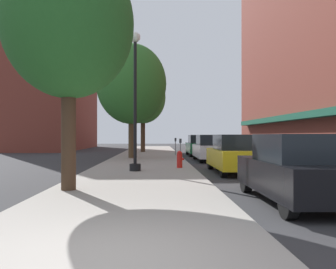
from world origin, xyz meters
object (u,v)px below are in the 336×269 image
(lamppost, at_px, (135,98))
(car_yellow, at_px, (234,154))
(tree_far, at_px, (131,84))
(car_white, at_px, (210,148))
(tree_near, at_px, (143,98))
(parking_meter_far, at_px, (180,147))
(car_black, at_px, (296,170))
(car_green, at_px, (199,146))
(parking_meter_near, at_px, (175,144))
(tree_mid, at_px, (69,25))
(fire_hydrant, at_px, (180,159))

(lamppost, xyz_separation_m, car_yellow, (4.26, 0.11, -2.39))
(tree_far, height_order, car_white, tree_far)
(tree_near, relative_size, car_white, 1.71)
(parking_meter_far, relative_size, car_black, 0.30)
(lamppost, xyz_separation_m, car_green, (4.26, 12.86, -2.39))
(lamppost, bearing_deg, tree_near, 91.27)
(tree_near, bearing_deg, car_green, -40.99)
(parking_meter_far, relative_size, car_white, 0.30)
(tree_near, distance_m, car_black, 24.24)
(parking_meter_near, height_order, car_black, car_black)
(tree_far, distance_m, car_green, 7.89)
(lamppost, height_order, car_green, lamppost)
(car_yellow, bearing_deg, tree_mid, -137.67)
(parking_meter_far, height_order, car_yellow, car_yellow)
(lamppost, xyz_separation_m, car_black, (4.26, -6.52, -2.39))
(tree_near, distance_m, car_white, 11.75)
(car_green, bearing_deg, fire_hydrant, -101.56)
(parking_meter_far, xyz_separation_m, tree_near, (-2.69, 11.06, 4.11))
(car_yellow, height_order, car_green, same)
(tree_mid, distance_m, car_white, 13.89)
(parking_meter_far, distance_m, car_white, 2.26)
(lamppost, bearing_deg, tree_mid, -106.70)
(car_white, bearing_deg, tree_mid, -117.31)
(parking_meter_far, bearing_deg, car_white, 30.21)
(parking_meter_near, relative_size, tree_mid, 0.20)
(lamppost, xyz_separation_m, fire_hydrant, (1.98, 1.37, -2.68))
(lamppost, bearing_deg, parking_meter_far, 68.34)
(lamppost, xyz_separation_m, parking_meter_far, (2.31, 5.82, -2.25))
(tree_mid, distance_m, car_green, 19.22)
(parking_meter_far, bearing_deg, car_black, -81.02)
(parking_meter_far, height_order, car_black, car_black)
(car_green, bearing_deg, tree_near, 138.71)
(car_yellow, distance_m, car_white, 6.85)
(car_yellow, bearing_deg, tree_far, 121.48)
(fire_hydrant, height_order, car_black, car_black)
(lamppost, xyz_separation_m, car_white, (4.26, 6.96, -2.39))
(car_yellow, bearing_deg, fire_hydrant, 151.63)
(fire_hydrant, xyz_separation_m, car_white, (2.28, 5.59, 0.29))
(lamppost, distance_m, tree_mid, 5.48)
(car_white, bearing_deg, fire_hydrant, -113.87)
(lamppost, distance_m, tree_near, 16.99)
(tree_near, xyz_separation_m, car_yellow, (4.64, -16.77, -4.25))
(tree_near, bearing_deg, car_yellow, -74.55)
(parking_meter_far, distance_m, tree_far, 5.83)
(car_white, bearing_deg, car_yellow, -91.62)
(lamppost, relative_size, car_yellow, 1.37)
(car_black, bearing_deg, tree_mid, 165.61)
(car_black, height_order, car_yellow, same)
(tree_mid, height_order, car_black, tree_mid)
(lamppost, height_order, tree_near, tree_near)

